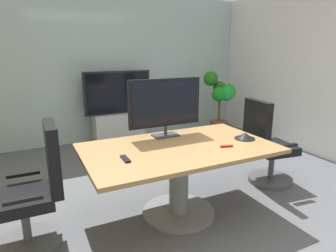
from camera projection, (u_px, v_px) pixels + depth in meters
The scene contains 11 objects.
ground_plane at pixel (198, 221), 2.96m from camera, with size 7.39×7.39×0.00m, color #515459.
wall_back_glass_partition at pixel (108, 69), 5.39m from camera, with size 5.53×0.10×2.65m, color #9EB2B7.
conference_table at pixel (179, 165), 2.96m from camera, with size 1.88×1.11×0.74m.
office_chair_left at pixel (35, 197), 2.50m from camera, with size 0.60×0.57×1.09m.
office_chair_right at pixel (267, 149), 3.69m from camera, with size 0.62×0.60×1.09m.
tv_monitor at pixel (165, 104), 3.17m from camera, with size 0.84×0.18×0.64m.
wall_display_unit at pixel (119, 119), 5.33m from camera, with size 1.20×0.36×1.31m.
potted_plant at pixel (220, 99), 5.69m from camera, with size 0.59×0.55×1.26m.
conference_phone at pixel (245, 136), 3.15m from camera, with size 0.22×0.22×0.07m.
remote_control at pixel (125, 159), 2.56m from camera, with size 0.05×0.17×0.02m, color black.
whiteboard_marker at pixel (227, 146), 2.88m from camera, with size 0.13×0.02×0.02m, color red.
Camera 1 is at (-1.42, -2.21, 1.69)m, focal length 31.26 mm.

